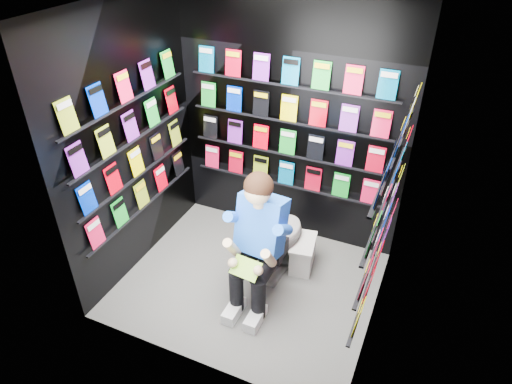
% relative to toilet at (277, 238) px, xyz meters
% --- Properties ---
extents(floor, '(2.40, 2.40, 0.00)m').
position_rel_toilet_xyz_m(floor, '(-0.15, -0.35, -0.37)').
color(floor, slate).
rests_on(floor, ground).
extents(ceiling, '(2.40, 2.40, 0.00)m').
position_rel_toilet_xyz_m(ceiling, '(-0.15, -0.35, 2.23)').
color(ceiling, white).
rests_on(ceiling, floor).
extents(wall_back, '(2.40, 0.04, 2.60)m').
position_rel_toilet_xyz_m(wall_back, '(-0.15, 0.65, 0.93)').
color(wall_back, black).
rests_on(wall_back, floor).
extents(wall_front, '(2.40, 0.04, 2.60)m').
position_rel_toilet_xyz_m(wall_front, '(-0.15, -1.35, 0.93)').
color(wall_front, black).
rests_on(wall_front, floor).
extents(wall_left, '(0.04, 2.00, 2.60)m').
position_rel_toilet_xyz_m(wall_left, '(-1.35, -0.35, 0.93)').
color(wall_left, black).
rests_on(wall_left, floor).
extents(wall_right, '(0.04, 2.00, 2.60)m').
position_rel_toilet_xyz_m(wall_right, '(1.05, -0.35, 0.93)').
color(wall_right, black).
rests_on(wall_right, floor).
extents(comics_back, '(2.10, 0.06, 1.37)m').
position_rel_toilet_xyz_m(comics_back, '(-0.15, 0.62, 0.94)').
color(comics_back, '#F4164C').
rests_on(comics_back, wall_back).
extents(comics_left, '(0.06, 1.70, 1.37)m').
position_rel_toilet_xyz_m(comics_left, '(-1.32, -0.35, 0.94)').
color(comics_left, '#F4164C').
rests_on(comics_left, wall_left).
extents(comics_right, '(0.06, 1.70, 1.37)m').
position_rel_toilet_xyz_m(comics_right, '(1.02, -0.35, 0.94)').
color(comics_right, '#F4164C').
rests_on(comics_right, wall_right).
extents(toilet, '(0.49, 0.79, 0.73)m').
position_rel_toilet_xyz_m(toilet, '(0.00, 0.00, 0.00)').
color(toilet, white).
rests_on(toilet, floor).
extents(longbox, '(0.27, 0.42, 0.29)m').
position_rel_toilet_xyz_m(longbox, '(0.24, 0.12, -0.22)').
color(longbox, silver).
rests_on(longbox, floor).
extents(longbox_lid, '(0.29, 0.44, 0.03)m').
position_rel_toilet_xyz_m(longbox_lid, '(0.24, 0.12, -0.06)').
color(longbox_lid, silver).
rests_on(longbox_lid, longbox).
extents(reader, '(0.64, 0.88, 1.52)m').
position_rel_toilet_xyz_m(reader, '(0.00, -0.38, 0.43)').
color(reader, blue).
rests_on(reader, toilet).
extents(held_comic, '(0.27, 0.18, 0.11)m').
position_rel_toilet_xyz_m(held_comic, '(0.00, -0.73, 0.21)').
color(held_comic, green).
rests_on(held_comic, reader).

